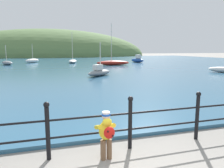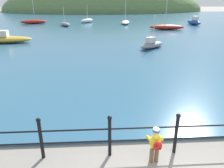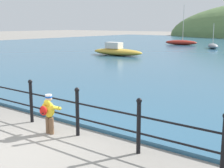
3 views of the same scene
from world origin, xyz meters
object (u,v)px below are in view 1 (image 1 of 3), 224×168
object	(u,v)px
boat_blue_hull	(73,61)
boat_twin_mast	(99,72)
boat_white_sailboat	(7,63)
boat_far_left	(32,61)
boat_nearest_quay	(113,63)
child_in_coat	(106,131)
boat_mid_harbor	(137,60)

from	to	relation	value
boat_blue_hull	boat_twin_mast	xyz separation A→B (m)	(0.09, -17.47, 0.03)
boat_blue_hull	boat_twin_mast	distance (m)	17.47
boat_white_sailboat	boat_far_left	xyz separation A→B (m)	(2.98, 4.36, 0.04)
boat_nearest_quay	boat_far_left	distance (m)	13.89
child_in_coat	boat_far_left	world-z (taller)	boat_far_left
child_in_coat	boat_nearest_quay	size ratio (longest dim) A/B	0.19
boat_white_sailboat	boat_blue_hull	xyz separation A→B (m)	(9.06, 2.14, -0.01)
child_in_coat	boat_twin_mast	bearing A→B (deg)	77.22
boat_twin_mast	boat_nearest_quay	bearing A→B (deg)	67.55
boat_blue_hull	boat_mid_harbor	world-z (taller)	boat_blue_hull
boat_mid_harbor	boat_far_left	bearing A→B (deg)	166.74
child_in_coat	boat_nearest_quay	distance (m)	24.94
boat_white_sailboat	boat_mid_harbor	bearing A→B (deg)	1.51
child_in_coat	boat_far_left	xyz separation A→B (m)	(-3.21, 32.77, -0.18)
child_in_coat	boat_white_sailboat	bearing A→B (deg)	102.29
boat_nearest_quay	boat_twin_mast	size ratio (longest dim) A/B	2.04
boat_white_sailboat	boat_twin_mast	xyz separation A→B (m)	(9.16, -15.33, 0.02)
boat_white_sailboat	boat_mid_harbor	size ratio (longest dim) A/B	0.80
boat_nearest_quay	boat_mid_harbor	bearing A→B (deg)	41.75
boat_white_sailboat	boat_far_left	world-z (taller)	boat_far_left
boat_nearest_quay	boat_white_sailboat	bearing A→B (deg)	161.33
boat_blue_hull	boat_mid_harbor	xyz separation A→B (m)	(10.25, -1.63, 0.14)
child_in_coat	boat_mid_harbor	xyz separation A→B (m)	(13.12, 28.92, -0.10)
child_in_coat	boat_mid_harbor	size ratio (longest dim) A/B	0.29
boat_white_sailboat	boat_twin_mast	bearing A→B (deg)	-59.16
child_in_coat	boat_white_sailboat	distance (m)	29.08
child_in_coat	boat_twin_mast	world-z (taller)	boat_twin_mast
child_in_coat	boat_white_sailboat	xyz separation A→B (m)	(-6.19, 28.41, -0.22)
child_in_coat	boat_white_sailboat	world-z (taller)	boat_white_sailboat
boat_nearest_quay	boat_blue_hull	world-z (taller)	boat_nearest_quay
boat_white_sailboat	boat_blue_hull	bearing A→B (deg)	13.28
boat_nearest_quay	boat_white_sailboat	size ratio (longest dim) A/B	1.97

